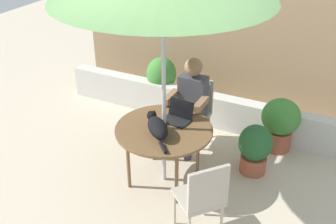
% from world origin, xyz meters
% --- Properties ---
extents(ground_plane, '(14.00, 14.00, 0.00)m').
position_xyz_m(ground_plane, '(0.00, 0.00, 0.00)').
color(ground_plane, beige).
extents(fence_back, '(5.01, 0.08, 2.00)m').
position_xyz_m(fence_back, '(0.00, 2.24, 1.00)').
color(fence_back, '#937756').
rests_on(fence_back, ground).
extents(planter_wall_low, '(4.50, 0.20, 0.47)m').
position_xyz_m(planter_wall_low, '(0.00, 1.40, 0.24)').
color(planter_wall_low, beige).
rests_on(planter_wall_low, ground).
extents(patio_table, '(1.07, 1.07, 0.71)m').
position_xyz_m(patio_table, '(0.00, 0.00, 0.65)').
color(patio_table, brown).
rests_on(patio_table, ground).
extents(chair_occupied, '(0.40, 0.40, 0.90)m').
position_xyz_m(chair_occupied, '(0.00, 0.88, 0.53)').
color(chair_occupied, '#B2A899').
rests_on(chair_occupied, ground).
extents(chair_empty, '(0.56, 0.56, 0.90)m').
position_xyz_m(chair_empty, '(0.72, -0.63, 0.53)').
color(chair_empty, '#B2A899').
rests_on(chair_empty, ground).
extents(person_seated, '(0.48, 0.48, 1.24)m').
position_xyz_m(person_seated, '(0.00, 0.72, 0.70)').
color(person_seated, '#3F3F47').
rests_on(person_seated, ground).
extents(laptop, '(0.33, 0.28, 0.21)m').
position_xyz_m(laptop, '(0.06, 0.24, 0.77)').
color(laptop, black).
rests_on(laptop, patio_table).
extents(cat, '(0.46, 0.52, 0.17)m').
position_xyz_m(cat, '(-0.02, -0.13, 0.79)').
color(cat, black).
rests_on(cat, patio_table).
extents(potted_plant_near_fence, '(0.49, 0.49, 0.71)m').
position_xyz_m(potted_plant_near_fence, '(1.03, 1.23, 0.40)').
color(potted_plant_near_fence, '#9E5138').
rests_on(potted_plant_near_fence, ground).
extents(potted_plant_by_chair, '(0.44, 0.44, 0.81)m').
position_xyz_m(potted_plant_by_chair, '(-0.83, 1.57, 0.46)').
color(potted_plant_by_chair, '#595654').
rests_on(potted_plant_by_chair, ground).
extents(potted_plant_corner, '(0.40, 0.40, 0.63)m').
position_xyz_m(potted_plant_corner, '(0.88, 0.61, 0.34)').
color(potted_plant_corner, '#9E5138').
rests_on(potted_plant_corner, ground).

